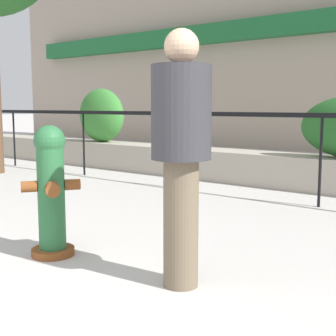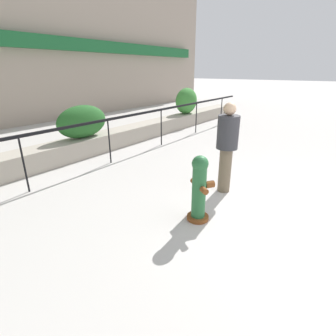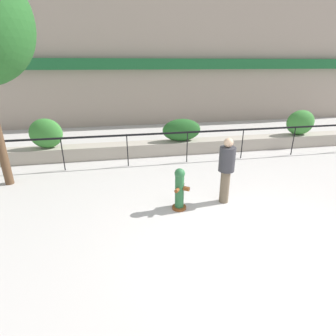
{
  "view_description": "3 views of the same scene",
  "coord_description": "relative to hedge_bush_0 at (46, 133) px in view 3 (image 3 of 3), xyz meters",
  "views": [
    {
      "loc": [
        2.06,
        -0.66,
        1.23
      ],
      "look_at": [
        -0.83,
        2.97,
        0.62
      ],
      "focal_mm": 50.0,
      "sensor_mm": 36.0,
      "label": 1
    },
    {
      "loc": [
        -4.29,
        -0.12,
        2.28
      ],
      "look_at": [
        -0.35,
        2.79,
        0.43
      ],
      "focal_mm": 28.0,
      "sensor_mm": 36.0,
      "label": 2
    },
    {
      "loc": [
        -2.39,
        -3.89,
        3.4
      ],
      "look_at": [
        -1.11,
        2.79,
        0.67
      ],
      "focal_mm": 28.0,
      "sensor_mm": 36.0,
      "label": 3
    }
  ],
  "objects": [
    {
      "name": "ground_plane",
      "position": [
        4.98,
        -6.0,
        -1.04
      ],
      "size": [
        120.0,
        120.0,
        0.0
      ],
      "primitive_type": "plane",
      "color": "#BCB7B2"
    },
    {
      "name": "building_facade",
      "position": [
        4.98,
        5.98,
        2.95
      ],
      "size": [
        30.0,
        1.36,
        8.0
      ],
      "color": "gray",
      "rests_on": "ground"
    },
    {
      "name": "planter_wall_low",
      "position": [
        4.98,
        0.0,
        -0.79
      ],
      "size": [
        18.0,
        0.7,
        0.5
      ],
      "primitive_type": "cube",
      "color": "#ADA393",
      "rests_on": "ground"
    },
    {
      "name": "fence_railing_segment",
      "position": [
        4.98,
        -1.1,
        -0.02
      ],
      "size": [
        15.0,
        0.05,
        1.15
      ],
      "color": "black",
      "rests_on": "ground"
    },
    {
      "name": "hedge_bush_0",
      "position": [
        0.0,
        0.0,
        0.0
      ],
      "size": [
        1.15,
        0.59,
        1.08
      ],
      "primitive_type": "ellipsoid",
      "color": "#387F33",
      "rests_on": "planter_wall_low"
    },
    {
      "name": "hedge_bush_1",
      "position": [
        5.04,
        0.0,
        -0.1
      ],
      "size": [
        1.53,
        0.62,
        0.88
      ],
      "primitive_type": "ellipsoid",
      "color": "#235B23",
      "rests_on": "planter_wall_low"
    },
    {
      "name": "hedge_bush_2",
      "position": [
        10.29,
        0.0,
        -0.01
      ],
      "size": [
        1.25,
        0.7,
        1.06
      ],
      "primitive_type": "ellipsoid",
      "color": "#387F33",
      "rests_on": "planter_wall_low"
    },
    {
      "name": "fire_hydrant",
      "position": [
        3.95,
        -4.31,
        -0.49
      ],
      "size": [
        0.49,
        0.49,
        1.08
      ],
      "color": "brown",
      "rests_on": "ground"
    },
    {
      "name": "pedestrian",
      "position": [
        5.18,
        -4.18,
        -0.05
      ],
      "size": [
        0.51,
        0.51,
        1.73
      ],
      "color": "brown",
      "rests_on": "ground"
    }
  ]
}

